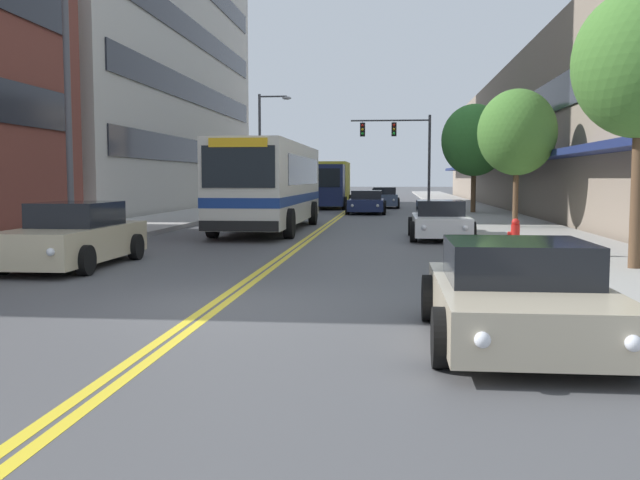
# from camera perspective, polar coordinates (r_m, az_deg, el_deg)

# --- Properties ---
(ground_plane) EXTENTS (240.00, 240.00, 0.00)m
(ground_plane) POSITION_cam_1_polar(r_m,az_deg,el_deg) (47.88, 2.51, 2.58)
(ground_plane) COLOR #4C4C4F
(sidewalk_left) EXTENTS (3.80, 106.00, 0.17)m
(sidewalk_left) POSITION_cam_1_polar(r_m,az_deg,el_deg) (48.86, -6.19, 2.70)
(sidewalk_left) COLOR #9E9B96
(sidewalk_left) RESTS_ON ground_plane
(sidewalk_right) EXTENTS (3.80, 106.00, 0.17)m
(sidewalk_right) POSITION_cam_1_polar(r_m,az_deg,el_deg) (48.02, 11.37, 2.60)
(sidewalk_right) COLOR #9E9B96
(sidewalk_right) RESTS_ON ground_plane
(centre_line) EXTENTS (0.34, 106.00, 0.01)m
(centre_line) POSITION_cam_1_polar(r_m,az_deg,el_deg) (47.88, 2.51, 2.58)
(centre_line) COLOR yellow
(centre_line) RESTS_ON ground_plane
(office_tower_left) EXTENTS (12.08, 31.99, 25.57)m
(office_tower_left) POSITION_cam_1_polar(r_m,az_deg,el_deg) (49.41, -16.86, 17.38)
(office_tower_left) COLOR #BCB7AD
(office_tower_left) RESTS_ON ground_plane
(storefront_row_right) EXTENTS (9.10, 68.00, 8.82)m
(storefront_row_right) POSITION_cam_1_polar(r_m,az_deg,el_deg) (49.02, 18.66, 7.54)
(storefront_row_right) COLOR gray
(storefront_row_right) RESTS_ON ground_plane
(city_bus) EXTENTS (2.88, 11.58, 3.27)m
(city_bus) POSITION_cam_1_polar(r_m,az_deg,el_deg) (27.60, -3.95, 4.66)
(city_bus) COLOR silver
(city_bus) RESTS_ON ground_plane
(car_beige_parked_left_near) EXTENTS (2.02, 4.78, 1.45)m
(car_beige_parked_left_near) POSITION_cam_1_polar(r_m,az_deg,el_deg) (17.01, -19.04, 0.22)
(car_beige_parked_left_near) COLOR #BCAD89
(car_beige_parked_left_near) RESTS_ON ground_plane
(car_black_parked_left_mid) EXTENTS (2.10, 4.16, 1.36)m
(car_black_parked_left_mid) POSITION_cam_1_polar(r_m,az_deg,el_deg) (44.13, -3.35, 3.21)
(car_black_parked_left_mid) COLOR black
(car_black_parked_left_mid) RESTS_ON ground_plane
(car_champagne_parked_right_foreground) EXTENTS (2.20, 4.16, 1.23)m
(car_champagne_parked_right_foreground) POSITION_cam_1_polar(r_m,az_deg,el_deg) (8.97, 15.58, -4.30)
(car_champagne_parked_right_foreground) COLOR beige
(car_champagne_parked_right_foreground) RESTS_ON ground_plane
(car_white_parked_right_mid) EXTENTS (2.01, 4.22, 1.26)m
(car_white_parked_right_mid) POSITION_cam_1_polar(r_m,az_deg,el_deg) (23.70, 9.57, 1.51)
(car_white_parked_right_mid) COLOR white
(car_white_parked_right_mid) RESTS_ON ground_plane
(car_charcoal_moving_lead) EXTENTS (2.03, 4.85, 1.19)m
(car_charcoal_moving_lead) POSITION_cam_1_polar(r_m,az_deg,el_deg) (57.23, 4.99, 3.52)
(car_charcoal_moving_lead) COLOR #232328
(car_charcoal_moving_lead) RESTS_ON ground_plane
(car_navy_moving_second) EXTENTS (2.19, 4.81, 1.30)m
(car_navy_moving_second) POSITION_cam_1_polar(r_m,az_deg,el_deg) (40.36, 3.75, 3.00)
(car_navy_moving_second) COLOR #19234C
(car_navy_moving_second) RESTS_ON ground_plane
(car_slate_blue_moving_third) EXTENTS (2.00, 4.17, 1.38)m
(car_slate_blue_moving_third) POSITION_cam_1_polar(r_m,az_deg,el_deg) (48.25, 5.19, 3.35)
(car_slate_blue_moving_third) COLOR #475675
(car_slate_blue_moving_third) RESTS_ON ground_plane
(box_truck) EXTENTS (2.74, 7.17, 3.07)m
(box_truck) POSITION_cam_1_polar(r_m,az_deg,el_deg) (47.47, 0.69, 4.51)
(box_truck) COLOR #19234C
(box_truck) RESTS_ON ground_plane
(traffic_signal_mast) EXTENTS (5.39, 0.38, 6.22)m
(traffic_signal_mast) POSITION_cam_1_polar(r_m,az_deg,el_deg) (48.77, 6.58, 7.79)
(traffic_signal_mast) COLOR #47474C
(traffic_signal_mast) RESTS_ON ground_plane
(street_lamp_left_near) EXTENTS (1.95, 0.28, 8.81)m
(street_lamp_left_near) POSITION_cam_1_polar(r_m,az_deg,el_deg) (19.11, -18.99, 14.16)
(street_lamp_left_near) COLOR #47474C
(street_lamp_left_near) RESTS_ON ground_plane
(street_lamp_left_far) EXTENTS (2.03, 0.28, 7.05)m
(street_lamp_left_far) POSITION_cam_1_polar(r_m,az_deg,el_deg) (43.72, -4.46, 7.88)
(street_lamp_left_far) COLOR #47474C
(street_lamp_left_far) RESTS_ON ground_plane
(street_tree_right_mid) EXTENTS (2.89, 2.89, 5.11)m
(street_tree_right_mid) POSITION_cam_1_polar(r_m,az_deg,el_deg) (27.65, 15.49, 8.29)
(street_tree_right_mid) COLOR brown
(street_tree_right_mid) RESTS_ON sidewalk_right
(street_tree_right_far) EXTENTS (3.48, 3.48, 5.76)m
(street_tree_right_far) POSITION_cam_1_polar(r_m,az_deg,el_deg) (39.22, 12.24, 7.80)
(street_tree_right_far) COLOR brown
(street_tree_right_far) RESTS_ON sidewalk_right
(fire_hydrant) EXTENTS (0.31, 0.23, 0.77)m
(fire_hydrant) POSITION_cam_1_polar(r_m,az_deg,el_deg) (19.35, 15.35, 0.53)
(fire_hydrant) COLOR red
(fire_hydrant) RESTS_ON sidewalk_right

